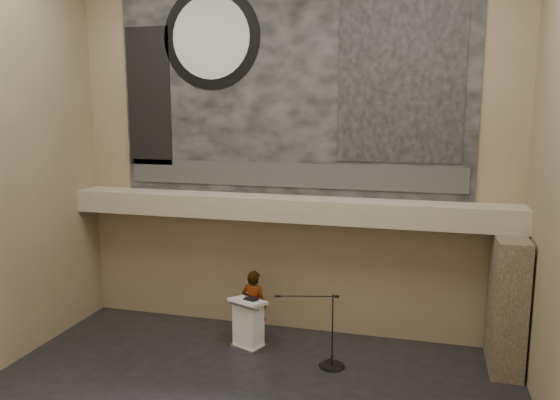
% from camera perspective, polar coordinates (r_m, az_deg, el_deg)
% --- Properties ---
extents(wall_back, '(10.00, 0.02, 8.50)m').
position_cam_1_polar(wall_back, '(12.30, 0.97, 5.43)').
color(wall_back, '#7D6B4F').
rests_on(wall_back, floor).
extents(wall_front, '(10.00, 0.02, 8.50)m').
position_cam_1_polar(wall_front, '(4.99, -21.94, -1.59)').
color(wall_front, '#7D6B4F').
rests_on(wall_front, floor).
extents(soffit, '(10.00, 0.80, 0.50)m').
position_cam_1_polar(soffit, '(12.09, 0.49, -0.86)').
color(soffit, gray).
rests_on(soffit, wall_back).
extents(sprinkler_left, '(0.04, 0.04, 0.06)m').
position_cam_1_polar(sprinkler_left, '(12.58, -6.64, -1.80)').
color(sprinkler_left, '#B2893D').
rests_on(sprinkler_left, soffit).
extents(sprinkler_right, '(0.04, 0.04, 0.06)m').
position_cam_1_polar(sprinkler_right, '(11.77, 9.43, -2.67)').
color(sprinkler_right, '#B2893D').
rests_on(sprinkler_right, soffit).
extents(banner, '(8.00, 0.05, 5.00)m').
position_cam_1_polar(banner, '(12.25, 0.95, 12.20)').
color(banner, black).
rests_on(banner, wall_back).
extents(banner_text_strip, '(7.76, 0.02, 0.55)m').
position_cam_1_polar(banner_text_strip, '(12.30, 0.88, 2.62)').
color(banner_text_strip, '#2F2F2F').
rests_on(banner_text_strip, banner).
extents(banner_clock_rim, '(2.30, 0.02, 2.30)m').
position_cam_1_polar(banner_clock_rim, '(12.85, -7.22, 16.49)').
color(banner_clock_rim, black).
rests_on(banner_clock_rim, banner).
extents(banner_clock_face, '(1.84, 0.02, 1.84)m').
position_cam_1_polar(banner_clock_face, '(12.83, -7.26, 16.50)').
color(banner_clock_face, silver).
rests_on(banner_clock_face, banner).
extents(banner_building_print, '(2.60, 0.02, 3.60)m').
position_cam_1_polar(banner_building_print, '(11.86, 12.50, 12.54)').
color(banner_building_print, black).
rests_on(banner_building_print, banner).
extents(banner_brick_print, '(1.10, 0.02, 3.20)m').
position_cam_1_polar(banner_brick_print, '(13.44, -13.54, 10.44)').
color(banner_brick_print, black).
rests_on(banner_brick_print, banner).
extents(stone_pier, '(0.60, 1.40, 2.70)m').
position_cam_1_polar(stone_pier, '(11.81, 22.63, -9.92)').
color(stone_pier, '#473B2C').
rests_on(stone_pier, floor).
extents(lectern, '(0.87, 0.75, 1.14)m').
position_cam_1_polar(lectern, '(12.07, -3.33, -12.78)').
color(lectern, silver).
rests_on(lectern, floor).
extents(binder, '(0.33, 0.30, 0.04)m').
position_cam_1_polar(binder, '(11.85, -3.06, -10.29)').
color(binder, black).
rests_on(binder, lectern).
extents(papers, '(0.23, 0.29, 0.00)m').
position_cam_1_polar(papers, '(11.86, -3.99, -10.36)').
color(papers, silver).
rests_on(papers, lectern).
extents(speaker_person, '(0.64, 0.47, 1.62)m').
position_cam_1_polar(speaker_person, '(12.33, -2.74, -10.99)').
color(speaker_person, silver).
rests_on(speaker_person, floor).
extents(mic_stand, '(1.37, 0.55, 1.52)m').
position_cam_1_polar(mic_stand, '(11.44, 5.25, -15.93)').
color(mic_stand, black).
rests_on(mic_stand, floor).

